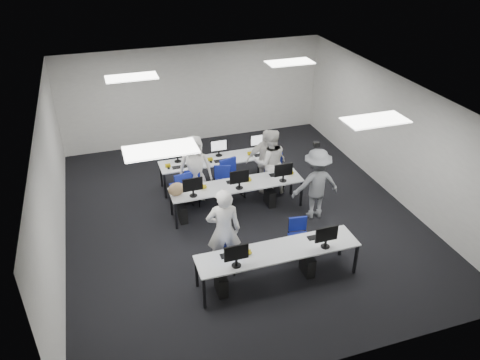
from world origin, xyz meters
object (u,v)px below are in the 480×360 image
object	(u,v)px
chair_4	(273,181)
student_3	(266,161)
chair_1	(299,244)
student_2	(195,168)
desk_mid	(237,186)
chair_6	(223,183)
desk_front	(278,252)
chair_5	(181,193)
chair_7	(270,174)
chair_2	(193,194)
chair_0	(225,258)
photographer	(316,184)
chair_3	(232,185)
student_0	(224,230)
student_1	(270,162)

from	to	relation	value
chair_4	student_3	size ratio (longest dim) A/B	0.51
chair_1	student_2	world-z (taller)	student_2
desk_mid	chair_6	bearing A→B (deg)	95.50
desk_front	student_2	size ratio (longest dim) A/B	1.90
chair_4	chair_5	world-z (taller)	chair_5
desk_mid	chair_1	bearing A→B (deg)	-69.99
chair_7	desk_front	bearing A→B (deg)	-115.78
chair_2	chair_5	size ratio (longest dim) A/B	0.87
chair_2	desk_front	bearing A→B (deg)	-56.22
chair_0	photographer	size ratio (longest dim) A/B	0.48
student_3	desk_mid	bearing A→B (deg)	-133.21
desk_front	chair_0	world-z (taller)	chair_0
desk_front	chair_3	bearing A→B (deg)	88.49
chair_4	chair_5	distance (m)	2.40
desk_front	chair_0	size ratio (longest dim) A/B	3.85
chair_1	student_0	distance (m)	1.75
desk_mid	student_1	distance (m)	1.23
desk_mid	chair_3	xyz separation A→B (m)	(0.09, 0.67, -0.37)
student_2	chair_3	bearing A→B (deg)	-3.54
desk_front	chair_5	xyz separation A→B (m)	(-1.22, 3.32, -0.39)
desk_mid	chair_7	distance (m)	1.57
student_1	student_2	xyz separation A→B (m)	(-1.86, 0.32, -0.02)
desk_mid	chair_7	bearing A→B (deg)	37.65
chair_5	student_1	distance (m)	2.35
chair_0	photographer	distance (m)	2.89
chair_3	student_2	size ratio (longest dim) A/B	0.58
student_0	photographer	bearing A→B (deg)	-145.40
chair_0	chair_5	size ratio (longest dim) A/B	0.89
student_2	desk_front	bearing A→B (deg)	-65.30
student_3	chair_3	bearing A→B (deg)	-165.52
student_0	chair_1	bearing A→B (deg)	-171.87
chair_7	chair_2	bearing A→B (deg)	-179.95
photographer	chair_2	bearing A→B (deg)	-25.73
chair_5	student_1	xyz separation A→B (m)	(2.28, -0.13, 0.57)
student_0	desk_front	bearing A→B (deg)	153.62
student_1	desk_mid	bearing A→B (deg)	36.40
student_1	photographer	distance (m)	1.51
student_1	chair_1	bearing A→B (deg)	89.91
student_1	photographer	size ratio (longest dim) A/B	0.99
student_0	student_1	world-z (taller)	student_0
desk_front	student_0	size ratio (longest dim) A/B	1.72
student_0	student_2	xyz separation A→B (m)	(0.10, 2.84, -0.09)
chair_0	chair_1	xyz separation A→B (m)	(1.62, -0.03, -0.00)
student_1	student_2	distance (m)	1.88
desk_front	chair_7	distance (m)	3.75
desk_mid	student_0	size ratio (longest dim) A/B	1.72
photographer	chair_3	bearing A→B (deg)	-39.15
chair_3	chair_7	distance (m)	1.15
chair_2	student_0	size ratio (longest dim) A/B	0.44
chair_2	chair_3	bearing A→B (deg)	17.44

